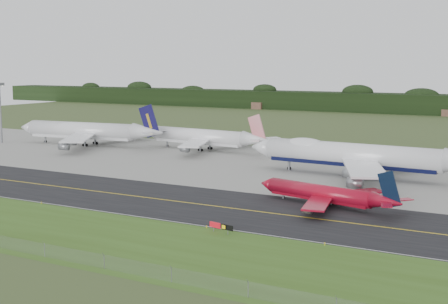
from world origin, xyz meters
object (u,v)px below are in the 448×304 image
jet_ba_747 (360,156)px  jet_red_737 (327,194)px  jet_star_tail (205,137)px  floodlight_mast (0,102)px  taxiway_sign (221,226)px  jet_navy_gold (90,131)px

jet_ba_747 → jet_red_737: size_ratio=1.95×
jet_red_737 → jet_star_tail: (-67.46, 62.95, 2.00)m
floodlight_mast → taxiway_sign: size_ratio=4.42×
taxiway_sign → jet_ba_747: bearing=85.4°
taxiway_sign → jet_red_737: bearing=72.3°
floodlight_mast → taxiway_sign: 156.93m
jet_star_tail → floodlight_mast: 83.18m
jet_star_tail → floodlight_mast: bearing=-166.3°
taxiway_sign → jet_star_tail: bearing=122.0°
jet_star_tail → taxiway_sign: size_ratio=10.03×
jet_red_737 → jet_navy_gold: jet_navy_gold is taller
floodlight_mast → taxiway_sign: floodlight_mast is taller
jet_star_tail → taxiway_sign: 109.40m
jet_red_737 → floodlight_mast: size_ratio=1.50×
jet_ba_747 → jet_star_tail: 68.32m
jet_navy_gold → jet_star_tail: 45.66m
jet_red_737 → floodlight_mast: 154.36m
jet_star_tail → jet_navy_gold: bearing=-168.4°
jet_red_737 → jet_ba_747: bearing=96.1°
jet_navy_gold → jet_ba_747: bearing=-8.5°
jet_star_tail → floodlight_mast: size_ratio=2.27×
jet_red_737 → jet_navy_gold: size_ratio=0.56×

